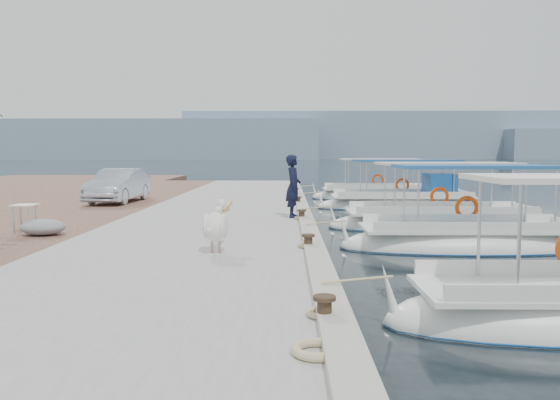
# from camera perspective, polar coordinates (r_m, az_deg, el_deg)

# --- Properties ---
(ground) EXTENTS (400.00, 400.00, 0.00)m
(ground) POSITION_cam_1_polar(r_m,az_deg,el_deg) (15.23, 3.75, -4.69)
(ground) COLOR black
(ground) RESTS_ON ground
(concrete_quay) EXTENTS (6.00, 40.00, 0.50)m
(concrete_quay) POSITION_cam_1_polar(r_m,az_deg,el_deg) (20.25, -5.52, -1.58)
(concrete_quay) COLOR gray
(concrete_quay) RESTS_ON ground
(quay_curb) EXTENTS (0.44, 40.00, 0.12)m
(quay_curb) POSITION_cam_1_polar(r_m,az_deg,el_deg) (20.10, 2.37, -0.72)
(quay_curb) COLOR #A49F92
(quay_curb) RESTS_ON concrete_quay
(cobblestone_strip) EXTENTS (4.00, 40.00, 0.50)m
(cobblestone_strip) POSITION_cam_1_polar(r_m,az_deg,el_deg) (21.37, -18.97, -1.48)
(cobblestone_strip) COLOR brown
(cobblestone_strip) RESTS_ON ground
(distant_hills) EXTENTS (330.00, 60.00, 18.00)m
(distant_hills) POSITION_cam_1_polar(r_m,az_deg,el_deg) (218.67, 8.74, 6.27)
(distant_hills) COLOR #7489A0
(distant_hills) RESTS_ON ground
(fishing_caique_b) EXTENTS (6.85, 2.27, 2.83)m
(fishing_caique_b) POSITION_cam_1_polar(r_m,az_deg,el_deg) (15.39, 19.02, -4.39)
(fishing_caique_b) COLOR white
(fishing_caique_b) RESTS_ON ground
(fishing_caique_c) EXTENTS (7.55, 2.38, 2.83)m
(fishing_caique_c) POSITION_cam_1_polar(r_m,az_deg,el_deg) (19.24, 16.30, -2.48)
(fishing_caique_c) COLOR white
(fishing_caique_c) RESTS_ON ground
(fishing_caique_d) EXTENTS (7.74, 2.56, 2.83)m
(fishing_caique_d) POSITION_cam_1_polar(r_m,az_deg,el_deg) (25.71, 12.76, -0.43)
(fishing_caique_d) COLOR white
(fishing_caique_d) RESTS_ON ground
(fishing_caique_e) EXTENTS (7.04, 2.11, 2.83)m
(fishing_caique_e) POSITION_cam_1_polar(r_m,az_deg,el_deg) (30.68, 9.91, 0.37)
(fishing_caique_e) COLOR white
(fishing_caique_e) RESTS_ON ground
(mooring_bollards) EXTENTS (0.28, 20.28, 0.33)m
(mooring_bollards) POSITION_cam_1_polar(r_m,az_deg,el_deg) (16.61, 2.28, -1.47)
(mooring_bollards) COLOR black
(mooring_bollards) RESTS_ON concrete_quay
(pelican) EXTENTS (0.63, 1.39, 1.07)m
(pelican) POSITION_cam_1_polar(r_m,az_deg,el_deg) (11.34, -6.69, -2.68)
(pelican) COLOR tan
(pelican) RESTS_ON concrete_quay
(fisherman) EXTENTS (0.52, 0.75, 1.99)m
(fisherman) POSITION_cam_1_polar(r_m,az_deg,el_deg) (17.28, 1.39, 1.45)
(fisherman) COLOR black
(fisherman) RESTS_ON concrete_quay
(parked_car) EXTENTS (1.71, 4.30, 1.39)m
(parked_car) POSITION_cam_1_polar(r_m,az_deg,el_deg) (23.58, -16.51, 1.47)
(parked_car) COLOR silver
(parked_car) RESTS_ON cobblestone_strip
(tarp_bundle) EXTENTS (1.10, 0.90, 0.40)m
(tarp_bundle) POSITION_cam_1_polar(r_m,az_deg,el_deg) (14.87, -23.53, -2.61)
(tarp_bundle) COLOR gray
(tarp_bundle) RESTS_ON cobblestone_strip
(folding_table) EXTENTS (0.55, 0.55, 0.73)m
(folding_table) POSITION_cam_1_polar(r_m,az_deg,el_deg) (15.46, -25.12, -1.19)
(folding_table) COLOR silver
(folding_table) RESTS_ON cobblestone_strip
(rope_coil) EXTENTS (0.54, 0.54, 0.10)m
(rope_coil) POSITION_cam_1_polar(r_m,az_deg,el_deg) (5.79, 3.88, -15.34)
(rope_coil) COLOR #C6B284
(rope_coil) RESTS_ON concrete_quay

